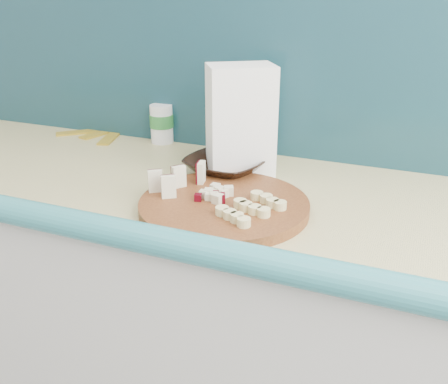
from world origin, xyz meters
TOP-DOWN VIEW (x-y plane):
  - kitchen_counter at (0.10, 1.50)m, footprint 2.20×0.63m
  - backsplash at (0.10, 1.79)m, footprint 2.20×0.02m
  - cutting_board at (0.22, 1.37)m, footprint 0.47×0.47m
  - apple_wedges at (0.10, 1.39)m, footprint 0.10×0.14m
  - apple_chunks at (0.20, 1.38)m, footprint 0.06×0.06m
  - banana_slices at (0.30, 1.34)m, footprint 0.13×0.15m
  - brown_bowl at (0.15, 1.57)m, footprint 0.23×0.23m
  - flour_bag at (0.17, 1.61)m, footprint 0.19×0.18m
  - canister at (-0.14, 1.76)m, footprint 0.07×0.07m
  - banana_peel at (-0.37, 1.75)m, footprint 0.23×0.20m

SIDE VIEW (x-z plane):
  - kitchen_counter at x=0.10m, z-range 0.00..0.91m
  - banana_peel at x=-0.37m, z-range 0.91..0.92m
  - cutting_board at x=0.22m, z-range 0.91..0.93m
  - brown_bowl at x=0.15m, z-range 0.91..0.96m
  - banana_slices at x=0.30m, z-range 0.93..0.95m
  - apple_chunks at x=0.20m, z-range 0.93..0.95m
  - apple_wedges at x=0.10m, z-range 0.93..0.98m
  - canister at x=-0.14m, z-range 0.91..1.03m
  - flour_bag at x=0.17m, z-range 0.91..1.18m
  - backsplash at x=0.10m, z-range 0.91..1.41m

